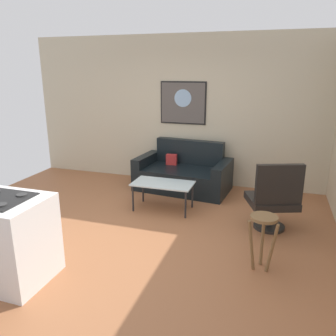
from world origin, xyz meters
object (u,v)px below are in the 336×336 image
(couch, at_px, (183,174))
(bar_stool, at_px, (263,229))
(armchair, at_px, (274,198))
(coffee_table, at_px, (163,185))
(wall_painting, at_px, (183,103))

(couch, height_order, bar_stool, couch)
(couch, distance_m, bar_stool, 2.77)
(armchair, bearing_deg, coffee_table, 171.45)
(couch, bearing_deg, armchair, -38.46)
(couch, distance_m, wall_painting, 1.35)
(wall_painting, bearing_deg, couch, -71.66)
(couch, bearing_deg, bar_stool, -56.42)
(couch, relative_size, coffee_table, 1.85)
(coffee_table, bearing_deg, couch, 87.05)
(armchair, bearing_deg, wall_painting, 135.67)
(coffee_table, height_order, armchair, armchair)
(coffee_table, bearing_deg, wall_painting, 93.56)
(coffee_table, distance_m, bar_stool, 2.03)
(couch, xyz_separation_m, coffee_table, (-0.05, -1.04, 0.12))
(armchair, height_order, wall_painting, wall_painting)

